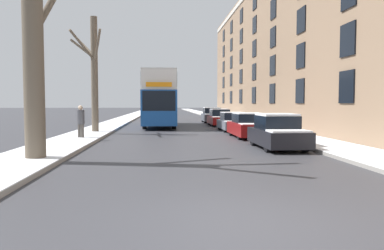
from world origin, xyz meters
name	(u,v)px	position (x,y,z in m)	size (l,w,h in m)	color
ground_plane	(245,222)	(0.00, 0.00, 0.00)	(320.00, 320.00, 0.00)	#38383D
sidewalk_left	(134,115)	(-5.93, 53.00, 0.08)	(2.53, 130.00, 0.16)	gray
sidewalk_right	(209,115)	(5.93, 53.00, 0.08)	(2.53, 130.00, 0.16)	gray
terrace_facade_right	(314,47)	(11.69, 25.67, 6.79)	(9.10, 53.90, 13.57)	#8C7056
bare_tree_left_0	(36,47)	(-5.49, 6.71, 3.80)	(2.03, 3.62, 8.54)	brown
bare_tree_left_1	(94,72)	(-5.74, 18.33, 3.95)	(2.13, 3.73, 7.42)	brown
double_decker_bus	(160,97)	(-1.63, 25.77, 2.52)	(2.61, 11.05, 4.45)	#194C99
parked_car_0	(277,133)	(3.58, 9.79, 0.69)	(1.75, 3.97, 1.51)	black
parked_car_1	(249,126)	(3.58, 15.06, 0.65)	(1.88, 4.28, 1.40)	maroon
parked_car_2	(233,122)	(3.58, 20.11, 0.62)	(1.76, 4.08, 1.33)	slate
parked_car_3	(220,118)	(3.58, 26.32, 0.67)	(1.76, 4.11, 1.48)	maroon
parked_car_4	(212,116)	(3.58, 31.73, 0.70)	(1.82, 3.93, 1.54)	#474C56
pedestrian_left_sidewalk	(81,121)	(-5.67, 14.03, 1.01)	(0.40, 0.40, 1.84)	#4C4742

